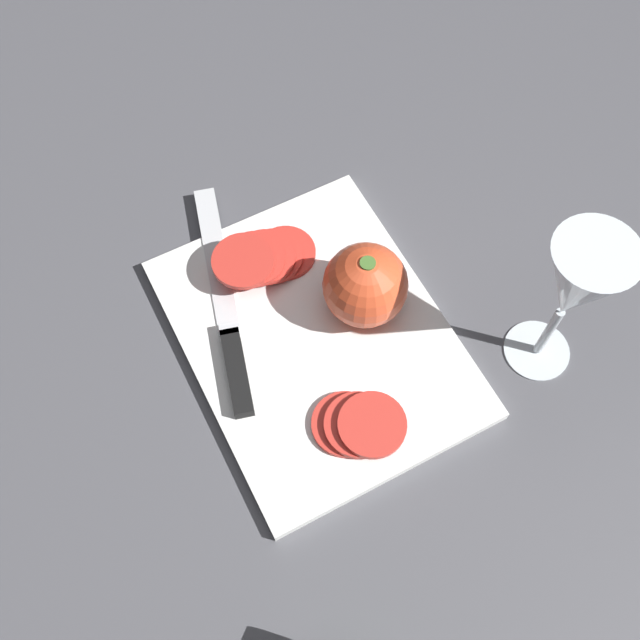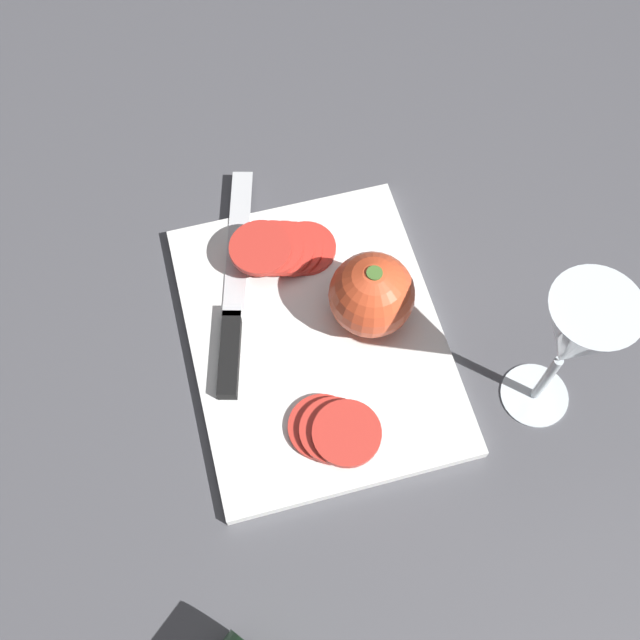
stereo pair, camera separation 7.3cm
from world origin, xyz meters
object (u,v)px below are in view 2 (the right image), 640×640
whole_tomato (372,295)px  tomato_slice_stack_far (334,430)px  wine_glass (575,339)px  tomato_slice_stack_near (284,248)px  knife (232,323)px

whole_tomato → tomato_slice_stack_far: whole_tomato is taller
wine_glass → tomato_slice_stack_near: bearing=43.6°
whole_tomato → tomato_slice_stack_near: 0.12m
knife → tomato_slice_stack_far: 0.15m
knife → tomato_slice_stack_far: size_ratio=3.22×
tomato_slice_stack_near → tomato_slice_stack_far: (-0.20, 0.00, -0.01)m
wine_glass → tomato_slice_stack_far: size_ratio=2.28×
tomato_slice_stack_far → tomato_slice_stack_near: bearing=-0.3°
tomato_slice_stack_near → tomato_slice_stack_far: bearing=179.7°
whole_tomato → knife: (0.02, 0.14, -0.04)m
wine_glass → tomato_slice_stack_far: 0.23m
wine_glass → tomato_slice_stack_near: size_ratio=1.68×
wine_glass → whole_tomato: (0.12, 0.14, -0.08)m
tomato_slice_stack_far → whole_tomato: bearing=-31.4°
knife → tomato_slice_stack_far: bearing=-137.9°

